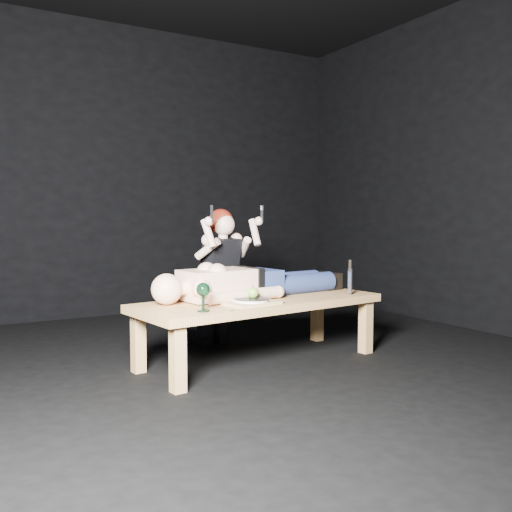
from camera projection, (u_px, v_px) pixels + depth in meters
name	position (u px, v px, depth m)	size (l,w,h in m)	color
ground	(238.00, 369.00, 3.80)	(5.00, 5.00, 0.00)	black
back_wall	(123.00, 171.00, 5.85)	(5.00, 5.00, 0.00)	black
table	(260.00, 330.00, 3.97)	(1.78, 0.67, 0.45)	tan
lying_man	(254.00, 278.00, 4.08)	(1.77, 0.54, 0.26)	beige
kneeling_woman	(215.00, 276.00, 4.47)	(0.60, 0.67, 1.12)	black
serving_tray	(251.00, 303.00, 3.70)	(0.34, 0.25, 0.02)	tan
plate	(251.00, 300.00, 3.70)	(0.23, 0.23, 0.02)	white
apple	(253.00, 293.00, 3.72)	(0.07, 0.07, 0.07)	#5A8F2C
goblet	(203.00, 297.00, 3.42)	(0.09, 0.09, 0.18)	black
fork_flat	(224.00, 309.00, 3.52)	(0.02, 0.19, 0.01)	#B2B2B7
knife_flat	(276.00, 301.00, 3.82)	(0.02, 0.19, 0.01)	#B2B2B7
spoon_flat	(268.00, 301.00, 3.82)	(0.02, 0.19, 0.01)	#B2B2B7
carving_knife	(350.00, 277.00, 4.16)	(0.03, 0.04, 0.26)	#B2B2B7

